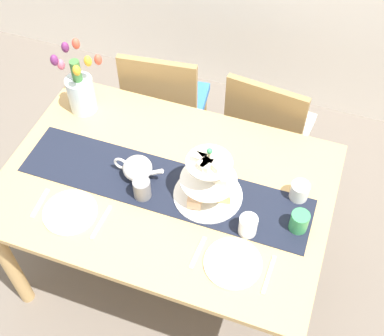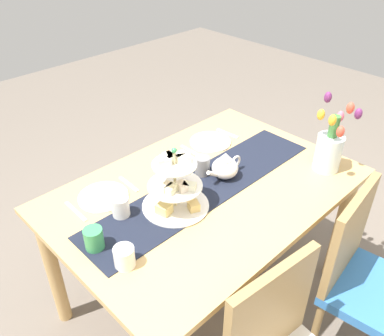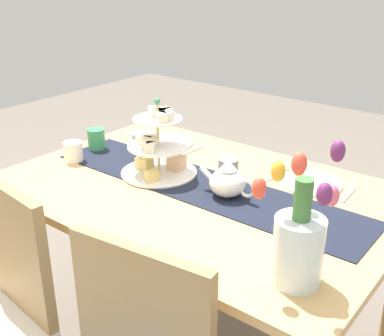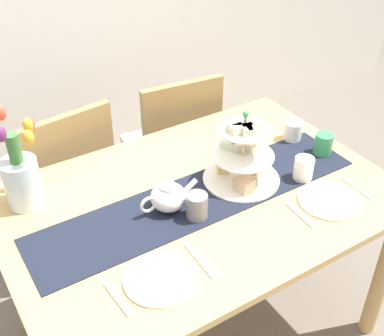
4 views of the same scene
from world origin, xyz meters
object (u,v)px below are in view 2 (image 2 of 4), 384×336
fork_left (227,133)px  mug_orange (94,239)px  mug_white_text (121,207)px  chair_left (366,276)px  knife_left (192,152)px  tiered_cake_stand (175,187)px  dinner_plate_right (103,197)px  cream_jug (124,257)px  teapot (225,167)px  tulip_vase (330,147)px  dinner_plate_left (210,142)px  knife_right (76,211)px  fork_right (129,184)px  dining_table (206,206)px  mug_grey (202,166)px

fork_left → mug_orange: 1.09m
fork_left → mug_white_text: 0.89m
chair_left → knife_left: 1.04m
tiered_cake_stand → knife_left: bearing=-143.3°
mug_white_text → tiered_cake_stand: bearing=150.2°
tiered_cake_stand → dinner_plate_right: bearing=-55.1°
dinner_plate_right → knife_left: bearing=180.0°
cream_jug → mug_white_text: (-0.16, -0.24, 0.01)m
chair_left → teapot: 0.81m
tulip_vase → dinner_plate_left: bearing=-68.3°
dinner_plate_left → mug_white_text: bearing=12.4°
teapot → dinner_plate_right: size_ratio=1.04×
cream_jug → fork_left: bearing=-158.7°
tulip_vase → knife_right: size_ratio=2.25×
tiered_cake_stand → cream_jug: 0.39m
cream_jug → fork_right: size_ratio=0.57×
tulip_vase → knife_right: 1.25m
dining_table → tiered_cake_stand: tiered_cake_stand is taller
chair_left → mug_grey: size_ratio=9.58×
chair_left → tiered_cake_stand: size_ratio=2.99×
mug_grey → mug_orange: mug_grey is taller
dinner_plate_left → mug_orange: mug_orange is taller
teapot → cream_jug: size_ratio=2.80×
fork_right → mug_white_text: (0.16, 0.16, 0.04)m
knife_left → dinner_plate_right: (0.57, 0.00, 0.00)m
tiered_cake_stand → fork_left: bearing=-157.2°
dining_table → tulip_vase: tulip_vase is taller
knife_left → mug_white_text: 0.61m
dinner_plate_left → mug_grey: size_ratio=2.42×
tulip_vase → fork_right: 1.00m
knife_left → mug_orange: bearing=17.7°
dinner_plate_left → knife_left: 0.15m
fork_right → dinner_plate_right: bearing=0.0°
dining_table → knife_right: 0.62m
chair_left → tulip_vase: bearing=-122.2°
mug_white_text → chair_left: bearing=129.9°
tulip_vase → fork_left: bearing=-81.4°
cream_jug → mug_white_text: mug_white_text is taller
chair_left → knife_right: 1.33m
dining_table → mug_orange: bearing=-3.1°
dining_table → mug_orange: (0.60, -0.03, 0.16)m
tiered_cake_stand → dinner_plate_left: size_ratio=1.32×
chair_left → knife_left: bearing=-83.3°
teapot → dinner_plate_right: (0.52, -0.28, -0.05)m
dining_table → tiered_cake_stand: (0.20, -0.00, 0.22)m
tulip_vase → mug_white_text: size_ratio=4.02×
chair_left → knife_left: (0.12, -1.00, 0.27)m
knife_left → mug_orange: mug_orange is taller
fork_right → mug_grey: size_ratio=1.58×
dining_table → tiered_cake_stand: size_ratio=4.78×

